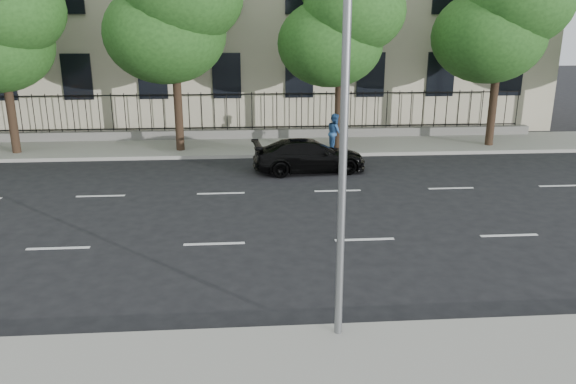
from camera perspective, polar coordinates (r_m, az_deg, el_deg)
The scene contains 11 objects.
ground at distance 12.64m, azimuth -8.07°, elevation -9.55°, with size 120.00×120.00×0.00m, color black.
far_sidewalk at distance 25.90m, azimuth -6.24°, elevation 4.59°, with size 60.00×4.00×0.15m, color gray.
lane_markings at distance 17.01m, azimuth -7.13°, elevation -2.36°, with size 49.60×4.62×0.01m, color silver, non-canonical shape.
iron_fence at distance 27.45m, azimuth -6.18°, elevation 6.52°, with size 30.00×0.50×2.20m.
street_light at distance 9.66m, azimuth 5.36°, elevation 14.16°, with size 0.25×3.32×8.05m.
tree_b at distance 26.55m, azimuth -27.24°, elevation 15.74°, with size 5.53×5.12×8.97m.
tree_c at distance 24.82m, azimuth -11.56°, elevation 18.55°, with size 5.89×5.50×9.80m.
tree_d at distance 24.99m, azimuth 5.45°, elevation 17.48°, with size 5.34×4.94×8.84m.
tree_e at distance 27.05m, azimuth 20.96°, elevation 17.21°, with size 5.71×5.31×9.46m.
black_sedan at distance 21.66m, azimuth 2.17°, elevation 3.72°, with size 1.77×4.35×1.26m, color black.
pedestrian_far at distance 24.44m, azimuth 4.80°, elevation 6.04°, with size 0.80×0.63×1.65m, color #295189.
Camera 1 is at (0.90, -11.28, 5.63)m, focal length 35.00 mm.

